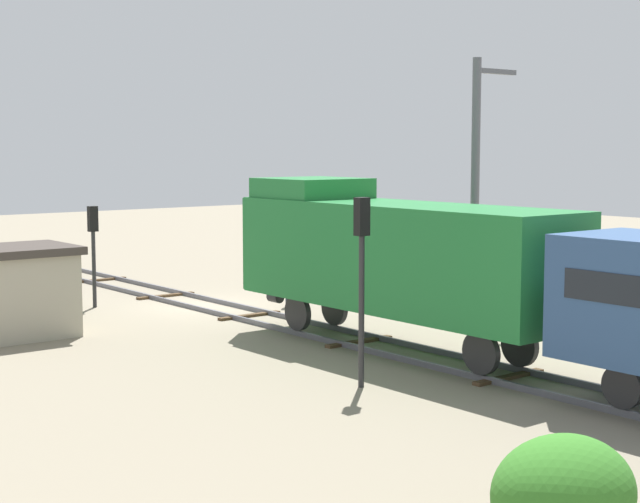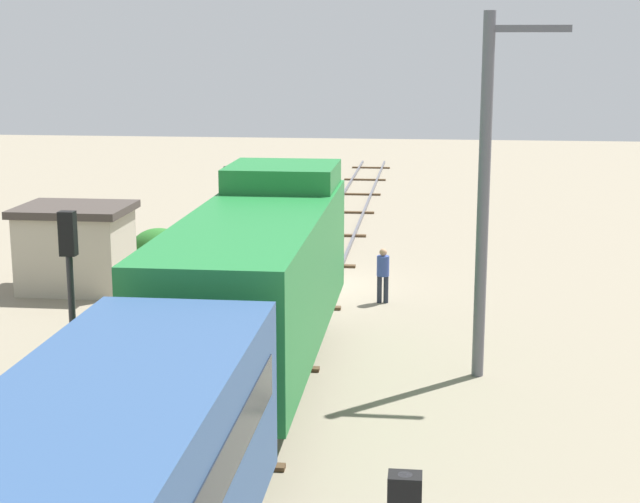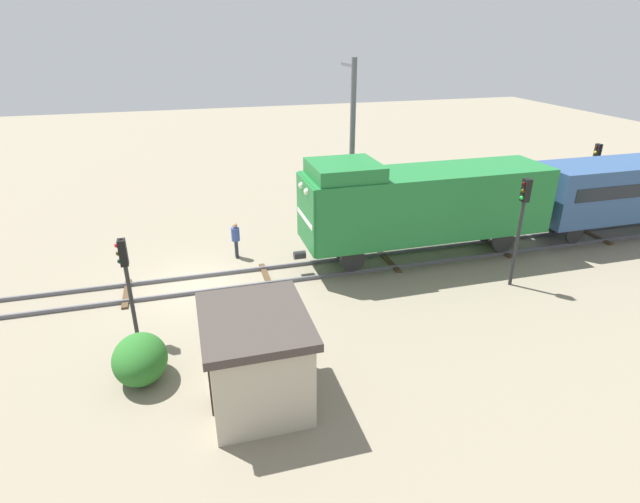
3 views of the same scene
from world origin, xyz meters
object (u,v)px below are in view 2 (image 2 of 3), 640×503
traffic_signal_near (229,197)px  relay_hut (76,247)px  traffic_signal_mid (70,280)px  worker_near_track (383,271)px  catenary_mast (486,189)px  locomotive (259,272)px

traffic_signal_near → relay_hut: (4.30, 3.55, -1.14)m
traffic_signal_mid → worker_near_track: (-5.80, -10.60, -2.14)m
traffic_signal_near → relay_hut: size_ratio=1.03×
traffic_signal_near → catenary_mast: bearing=127.9°
traffic_signal_mid → catenary_mast: bearing=-153.9°
traffic_signal_mid → catenary_mast: size_ratio=0.53×
relay_hut → traffic_signal_mid: bearing=110.1°
worker_near_track → catenary_mast: 7.82m
traffic_signal_near → traffic_signal_mid: 14.77m
locomotive → catenary_mast: catenary_mast is taller
traffic_signal_mid → worker_near_track: size_ratio=2.66×
locomotive → traffic_signal_mid: bearing=36.9°
traffic_signal_mid → worker_near_track: 12.27m
relay_hut → worker_near_track: bearing=176.5°
catenary_mast → relay_hut: catenary_mast is taller
traffic_signal_near → catenary_mast: size_ratio=0.42×
traffic_signal_near → worker_near_track: traffic_signal_near is taller
locomotive → traffic_signal_mid: locomotive is taller
locomotive → catenary_mast: size_ratio=1.36×
locomotive → catenary_mast: bearing=-162.5°
relay_hut → locomotive: bearing=130.9°
traffic_signal_near → relay_hut: traffic_signal_near is taller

